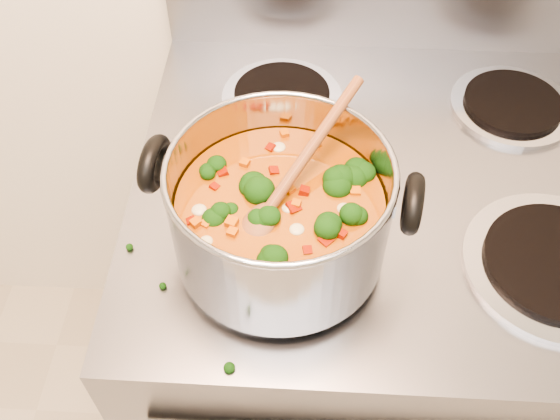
% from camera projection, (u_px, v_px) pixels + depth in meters
% --- Properties ---
extents(electric_range, '(0.78, 0.70, 1.08)m').
position_uv_depth(electric_range, '(368.00, 325.00, 1.26)').
color(electric_range, gray).
rests_on(electric_range, ground).
extents(stockpot, '(0.33, 0.27, 0.16)m').
position_uv_depth(stockpot, '(280.00, 213.00, 0.75)').
color(stockpot, '#9A99A1').
rests_on(stockpot, electric_range).
extents(wooden_spoon, '(0.16, 0.22, 0.10)m').
position_uv_depth(wooden_spoon, '(285.00, 186.00, 0.73)').
color(wooden_spoon, brown).
rests_on(wooden_spoon, stockpot).
extents(cooktop_crumbs, '(0.25, 0.25, 0.01)m').
position_uv_depth(cooktop_crumbs, '(206.00, 328.00, 0.74)').
color(cooktop_crumbs, black).
rests_on(cooktop_crumbs, electric_range).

